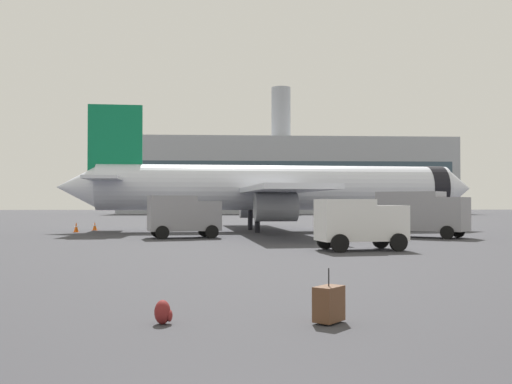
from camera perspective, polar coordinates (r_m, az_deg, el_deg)
The scene contains 10 objects.
airplane_at_gate at distance 50.63m, azimuth 1.75°, elevation 0.37°, with size 35.76×32.25×10.50m.
service_truck at distance 41.19m, azimuth -6.99°, elevation -2.16°, with size 5.20×3.50×2.90m.
fuel_truck at distance 43.09m, azimuth 15.55°, elevation -1.86°, with size 6.19×5.61×3.20m.
cargo_van at distance 30.62m, azimuth 9.92°, elevation -2.83°, with size 4.66×2.91×2.60m.
safety_cone_near at distance 54.03m, azimuth -15.19°, elevation -3.17°, with size 0.44×0.44×0.76m.
safety_cone_mid at distance 56.48m, azimuth 14.49°, elevation -3.14°, with size 0.44×0.44×0.64m.
safety_cone_far at distance 50.97m, azimuth -16.85°, elevation -3.25°, with size 0.44×0.44×0.83m.
rolling_suitcase at distance 12.20m, azimuth 6.99°, elevation -10.58°, with size 0.72×0.75×1.10m.
traveller_backpack at distance 12.19m, azimuth -8.88°, elevation -11.34°, with size 0.36×0.40×0.48m.
terminal_building at distance 136.85m, azimuth 2.95°, elevation 1.57°, with size 75.13×16.33×28.98m.
Camera 1 is at (-0.02, -4.97, 2.41)m, focal length 41.74 mm.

